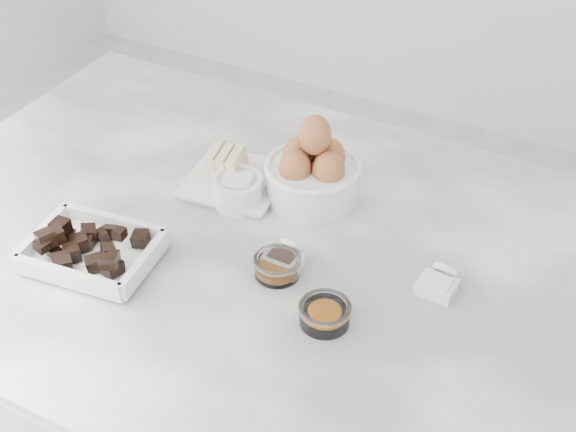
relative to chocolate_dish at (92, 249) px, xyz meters
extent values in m
cube|color=silver|center=(0.21, 0.15, -0.04)|extent=(1.20, 0.80, 0.04)
cube|color=white|center=(0.00, 0.00, -0.02)|extent=(0.19, 0.15, 0.01)
cube|color=white|center=(0.09, 0.26, -0.02)|extent=(0.15, 0.15, 0.01)
cube|color=white|center=(0.09, 0.26, -0.01)|extent=(0.17, 0.17, 0.00)
cylinder|color=white|center=(0.12, 0.22, 0.00)|extent=(0.08, 0.08, 0.05)
cylinder|color=white|center=(0.12, 0.22, 0.02)|extent=(0.06, 0.06, 0.01)
cylinder|color=white|center=(0.21, 0.29, 0.01)|extent=(0.15, 0.15, 0.06)
torus|color=white|center=(0.21, 0.29, 0.04)|extent=(0.16, 0.16, 0.01)
ellipsoid|color=#AE6138|center=(0.24, 0.29, 0.04)|extent=(0.05, 0.05, 0.07)
ellipsoid|color=#AE6138|center=(0.18, 0.28, 0.04)|extent=(0.05, 0.05, 0.07)
ellipsoid|color=#AE6138|center=(0.22, 0.32, 0.04)|extent=(0.05, 0.05, 0.07)
ellipsoid|color=#AE6138|center=(0.21, 0.26, 0.04)|extent=(0.05, 0.05, 0.07)
ellipsoid|color=#AE6138|center=(0.21, 0.29, 0.09)|extent=(0.05, 0.05, 0.07)
cylinder|color=white|center=(0.25, 0.10, -0.01)|extent=(0.07, 0.07, 0.03)
torus|color=white|center=(0.25, 0.10, 0.00)|extent=(0.07, 0.07, 0.01)
cylinder|color=#C7640E|center=(0.25, 0.10, -0.01)|extent=(0.05, 0.05, 0.01)
cylinder|color=white|center=(0.35, 0.04, -0.01)|extent=(0.07, 0.07, 0.03)
torus|color=white|center=(0.35, 0.04, 0.01)|extent=(0.07, 0.07, 0.01)
ellipsoid|color=orange|center=(0.35, 0.04, -0.01)|extent=(0.05, 0.05, 0.02)
cube|color=white|center=(0.25, 0.12, -0.01)|extent=(0.05, 0.04, 0.02)
cube|color=black|center=(0.25, 0.12, 0.00)|extent=(0.04, 0.03, 0.00)
torus|color=white|center=(0.25, 0.14, 0.00)|extent=(0.04, 0.03, 0.04)
cube|color=white|center=(0.47, 0.17, -0.01)|extent=(0.05, 0.05, 0.02)
cube|color=white|center=(0.47, 0.17, 0.00)|extent=(0.04, 0.03, 0.00)
torus|color=white|center=(0.47, 0.19, 0.00)|extent=(0.04, 0.03, 0.04)
camera|label=1|loc=(0.66, -0.65, 0.75)|focal=50.00mm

